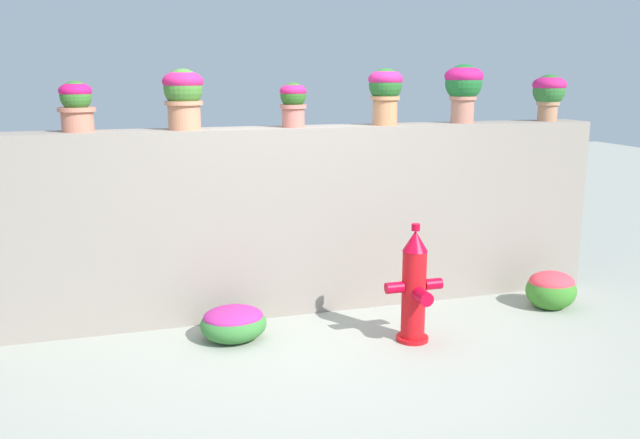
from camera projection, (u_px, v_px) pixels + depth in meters
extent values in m
plane|color=#999B90|center=(321.00, 351.00, 4.74)|extent=(24.00, 24.00, 0.00)
cube|color=gray|center=(288.00, 220.00, 5.44)|extent=(5.44, 0.37, 1.52)
cylinder|color=#BF7059|center=(77.00, 120.00, 4.84)|extent=(0.23, 0.23, 0.18)
cylinder|color=#BF7059|center=(77.00, 109.00, 4.83)|extent=(0.27, 0.27, 0.03)
sphere|color=#326B27|center=(76.00, 96.00, 4.81)|extent=(0.22, 0.22, 0.22)
ellipsoid|color=#C91461|center=(75.00, 91.00, 4.80)|extent=(0.23, 0.23, 0.12)
cylinder|color=tan|center=(184.00, 115.00, 5.01)|extent=(0.24, 0.24, 0.22)
cylinder|color=tan|center=(184.00, 103.00, 4.99)|extent=(0.29, 0.29, 0.03)
sphere|color=#3E742B|center=(183.00, 88.00, 4.97)|extent=(0.29, 0.29, 0.29)
ellipsoid|color=#C81D61|center=(183.00, 81.00, 4.95)|extent=(0.31, 0.31, 0.16)
cylinder|color=#BE6A5D|center=(293.00, 116.00, 5.24)|extent=(0.18, 0.18, 0.18)
cylinder|color=#BE6A5D|center=(293.00, 106.00, 5.23)|extent=(0.21, 0.21, 0.03)
sphere|color=#295B1E|center=(293.00, 95.00, 5.21)|extent=(0.20, 0.20, 0.20)
ellipsoid|color=#C51B61|center=(293.00, 91.00, 5.20)|extent=(0.21, 0.21, 0.11)
cylinder|color=#C07E51|center=(385.00, 111.00, 5.45)|extent=(0.20, 0.20, 0.24)
cylinder|color=#C07E51|center=(385.00, 98.00, 5.43)|extent=(0.24, 0.24, 0.03)
sphere|color=#246026|center=(385.00, 85.00, 5.41)|extent=(0.27, 0.27, 0.27)
ellipsoid|color=#C1216B|center=(386.00, 79.00, 5.40)|extent=(0.28, 0.28, 0.15)
cylinder|color=#AF725E|center=(462.00, 110.00, 5.70)|extent=(0.20, 0.20, 0.23)
cylinder|color=#AF725E|center=(463.00, 98.00, 5.68)|extent=(0.23, 0.23, 0.03)
sphere|color=#1C642A|center=(464.00, 83.00, 5.65)|extent=(0.31, 0.31, 0.31)
ellipsoid|color=#BF1865|center=(464.00, 76.00, 5.64)|extent=(0.33, 0.33, 0.17)
cylinder|color=#AF7B5A|center=(548.00, 111.00, 5.93)|extent=(0.17, 0.17, 0.17)
cylinder|color=#AF7B5A|center=(548.00, 103.00, 5.91)|extent=(0.20, 0.20, 0.03)
sphere|color=#2C6C2E|center=(549.00, 90.00, 5.89)|extent=(0.28, 0.28, 0.28)
ellipsoid|color=#C21D68|center=(549.00, 85.00, 5.88)|extent=(0.30, 0.30, 0.15)
cylinder|color=red|center=(412.00, 338.00, 4.94)|extent=(0.24, 0.24, 0.03)
cylinder|color=red|center=(413.00, 296.00, 4.86)|extent=(0.18, 0.18, 0.69)
cone|color=red|center=(415.00, 241.00, 4.77)|extent=(0.19, 0.19, 0.15)
cylinder|color=red|center=(416.00, 227.00, 4.75)|extent=(0.06, 0.06, 0.05)
cylinder|color=red|center=(394.00, 288.00, 4.80)|extent=(0.13, 0.08, 0.08)
cylinder|color=red|center=(433.00, 284.00, 4.89)|extent=(0.13, 0.08, 0.08)
cylinder|color=red|center=(423.00, 297.00, 4.70)|extent=(0.10, 0.14, 0.10)
ellipsoid|color=#367834|center=(233.00, 324.00, 4.93)|extent=(0.49, 0.44, 0.26)
ellipsoid|color=#AF277F|center=(233.00, 317.00, 4.91)|extent=(0.44, 0.40, 0.14)
ellipsoid|color=#3A7F29|center=(551.00, 291.00, 5.60)|extent=(0.43, 0.39, 0.33)
ellipsoid|color=#E83B49|center=(552.00, 282.00, 5.58)|extent=(0.39, 0.34, 0.18)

